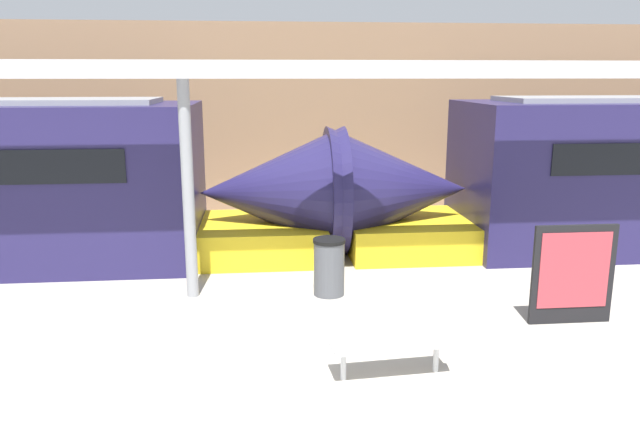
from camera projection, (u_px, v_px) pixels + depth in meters
The scene contains 7 objects.
ground_plane at pixel (315, 427), 6.60m from camera, with size 60.00×60.00×0.00m, color #A8A093.
station_wall at pixel (278, 118), 16.83m from camera, with size 56.00×0.20×5.00m, color #937051.
bench_near at pixel (393, 341), 7.55m from camera, with size 1.52×0.56×0.81m.
trash_bin at pixel (329, 267), 10.48m from camera, with size 0.54×0.54×0.97m.
poster_board at pixel (573, 274), 9.21m from camera, with size 1.26×0.07×1.51m.
support_column_near at pixel (188, 191), 10.12m from camera, with size 0.20×0.20×3.58m, color gray.
canopy_beam at pixel (182, 69), 9.68m from camera, with size 28.00×0.60×0.28m, color #B7B7BC.
Camera 1 is at (-0.53, -5.91, 3.63)m, focal length 35.00 mm.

